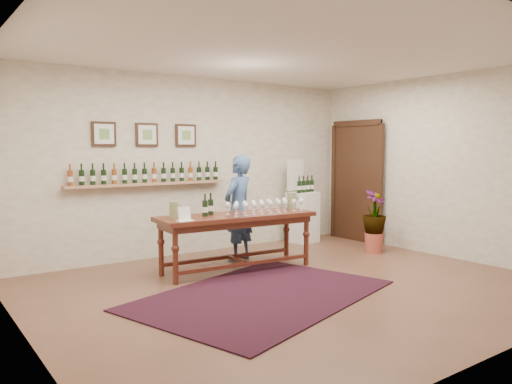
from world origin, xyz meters
TOP-DOWN VIEW (x-y plane):
  - ground at (0.00, 0.00)m, footprint 6.00×6.00m
  - room_shell at (2.11, 1.86)m, footprint 6.00×6.00m
  - rug at (-0.53, -0.07)m, footprint 3.33×2.68m
  - tasting_table at (-0.11, 1.10)m, footprint 2.25×0.88m
  - table_glasses at (0.26, 1.03)m, footprint 1.31×0.33m
  - table_bottles at (-0.50, 1.20)m, footprint 0.32×0.19m
  - pitcher_left at (-1.00, 1.21)m, footprint 0.16×0.16m
  - pitcher_right at (0.92, 1.17)m, footprint 0.17×0.17m
  - menu_card at (-0.98, 0.97)m, footprint 0.20×0.15m
  - display_pedestal at (2.01, 2.15)m, footprint 0.52×0.52m
  - pedestal_bottles at (2.00, 2.08)m, footprint 0.31×0.13m
  - info_sign at (1.95, 2.29)m, footprint 0.44×0.10m
  - potted_plant at (2.33, 0.77)m, footprint 0.57×0.57m
  - person at (0.27, 1.62)m, footprint 0.67×0.57m

SIDE VIEW (x-z plane):
  - ground at x=0.00m, z-range 0.00..0.00m
  - rug at x=-0.53m, z-range 0.00..0.02m
  - display_pedestal at x=2.01m, z-range 0.00..0.90m
  - potted_plant at x=2.33m, z-range 0.07..0.94m
  - tasting_table at x=-0.11m, z-range 0.27..1.05m
  - person at x=0.27m, z-range 0.00..1.57m
  - menu_card at x=-0.98m, z-range 0.78..0.96m
  - table_glasses at x=0.26m, z-range 0.78..0.96m
  - pitcher_left at x=-1.00m, z-range 0.78..1.00m
  - pitcher_right at x=0.92m, z-range 0.78..1.02m
  - table_bottles at x=-0.50m, z-range 0.78..1.11m
  - pedestal_bottles at x=2.00m, z-range 0.90..1.20m
  - room_shell at x=2.11m, z-range -1.88..4.12m
  - info_sign at x=1.95m, z-range 0.90..1.51m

